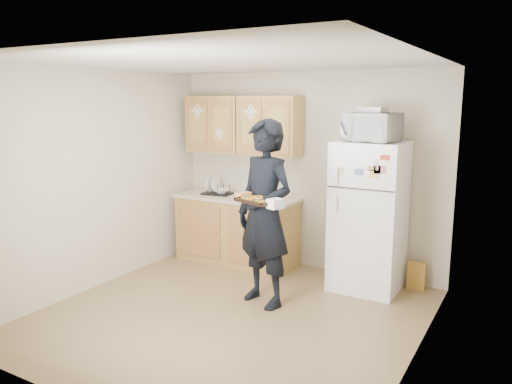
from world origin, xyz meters
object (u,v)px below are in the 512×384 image
refrigerator (369,216)px  dish_rack (218,188)px  person (265,214)px  microwave (372,127)px  baking_tray (259,201)px

refrigerator → dish_rack: bearing=178.7°
dish_rack → person: bearing=-38.6°
person → dish_rack: bearing=158.9°
microwave → baking_tray: bearing=-108.7°
refrigerator → person: bearing=-129.4°
refrigerator → microwave: size_ratio=2.99×
refrigerator → person: (-0.81, -0.98, 0.13)m
person → baking_tray: 0.36m
refrigerator → dish_rack: (-2.10, 0.05, 0.13)m
baking_tray → dish_rack: bearing=153.9°
person → baking_tray: bearing=-54.9°
baking_tray → dish_rack: size_ratio=1.05×
refrigerator → person: size_ratio=0.86×
refrigerator → baking_tray: 1.49m
person → dish_rack: person is taller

